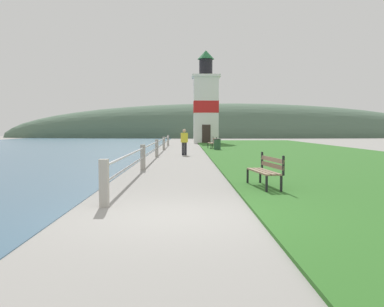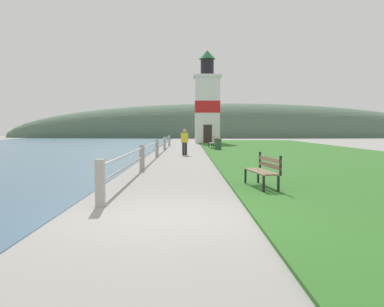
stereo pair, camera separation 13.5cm
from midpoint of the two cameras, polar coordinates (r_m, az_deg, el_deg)
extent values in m
plane|color=gray|center=(7.84, -2.77, -8.44)|extent=(160.00, 160.00, 0.00)
cube|color=#2D6623|center=(27.78, 14.57, 0.02)|extent=(12.00, 57.36, 0.06)
cube|color=#A8A399|center=(8.91, -11.72, -3.88)|extent=(0.18, 0.18, 0.98)
cube|color=#A8A399|center=(16.67, -6.45, -0.48)|extent=(0.18, 0.18, 0.98)
cube|color=#A8A399|center=(24.50, -4.53, 0.76)|extent=(0.18, 0.18, 0.98)
cube|color=#A8A399|center=(32.36, -3.55, 1.39)|extent=(0.18, 0.18, 0.98)
cube|color=#A8A399|center=(40.22, -2.95, 1.78)|extent=(0.18, 0.18, 0.98)
cylinder|color=#B2B2B7|center=(24.49, -4.54, 1.56)|extent=(0.06, 31.50, 0.06)
cylinder|color=#B2B2B7|center=(24.50, -4.53, 0.76)|extent=(0.06, 31.50, 0.06)
cube|color=#846B51|center=(11.34, 8.78, -2.40)|extent=(0.33, 1.77, 0.04)
cube|color=#846B51|center=(11.39, 9.49, -2.39)|extent=(0.33, 1.77, 0.04)
cube|color=#846B51|center=(11.43, 10.19, -2.37)|extent=(0.33, 1.77, 0.04)
cube|color=#846B51|center=(11.43, 10.63, -0.78)|extent=(0.28, 1.77, 0.11)
cube|color=#846B51|center=(11.44, 10.62, -1.57)|extent=(0.28, 1.77, 0.11)
cube|color=black|center=(10.54, 9.90, -4.19)|extent=(0.06, 0.06, 0.45)
cube|color=black|center=(12.18, 7.45, -3.15)|extent=(0.06, 0.06, 0.45)
cube|color=black|center=(10.66, 11.80, -4.13)|extent=(0.06, 0.06, 0.45)
cube|color=black|center=(12.28, 9.12, -3.11)|extent=(0.06, 0.06, 0.45)
cube|color=black|center=(10.62, 12.08, -1.61)|extent=(0.06, 0.06, 0.49)
cube|color=black|center=(12.26, 9.36, -0.92)|extent=(0.06, 0.06, 0.49)
cube|color=#846B51|center=(33.03, 2.64, 1.40)|extent=(0.27, 1.79, 0.04)
cube|color=#846B51|center=(33.05, 2.89, 1.40)|extent=(0.27, 1.79, 0.04)
cube|color=#846B51|center=(33.07, 3.14, 1.40)|extent=(0.27, 1.79, 0.04)
cube|color=#846B51|center=(33.08, 3.29, 1.95)|extent=(0.21, 1.79, 0.11)
cube|color=#846B51|center=(33.08, 3.29, 1.68)|extent=(0.21, 1.79, 0.11)
cube|color=black|center=(32.17, 2.78, 0.91)|extent=(0.05, 0.05, 0.45)
cube|color=black|center=(33.89, 2.37, 1.04)|extent=(0.05, 0.05, 0.45)
cube|color=black|center=(32.23, 3.43, 0.91)|extent=(0.05, 0.05, 0.45)
cube|color=black|center=(33.95, 2.99, 1.04)|extent=(0.05, 0.05, 0.45)
cube|color=black|center=(32.22, 3.52, 1.75)|extent=(0.05, 0.05, 0.49)
cube|color=black|center=(33.94, 3.07, 1.83)|extent=(0.05, 0.05, 0.49)
cube|color=white|center=(46.98, 2.11, 5.75)|extent=(2.64, 2.64, 7.11)
cube|color=red|center=(47.00, 2.11, 6.19)|extent=(2.68, 2.68, 1.28)
cube|color=white|center=(47.28, 2.12, 10.22)|extent=(3.04, 3.04, 0.25)
cylinder|color=black|center=(47.41, 2.13, 11.41)|extent=(1.45, 1.45, 1.75)
cone|color=#23703D|center=(47.62, 2.13, 13.03)|extent=(1.82, 1.82, 0.96)
cube|color=#332823|center=(45.61, 2.18, 2.61)|extent=(0.90, 0.06, 2.00)
cylinder|color=#28282D|center=(25.51, -1.01, 0.63)|extent=(0.14, 0.14, 0.76)
cylinder|color=#28282D|center=(25.60, -0.67, 0.64)|extent=(0.14, 0.14, 0.76)
cube|color=yellow|center=(25.53, -0.84, 2.13)|extent=(0.43, 0.37, 0.57)
sphere|color=tan|center=(25.53, -0.84, 3.05)|extent=(0.21, 0.21, 0.21)
cylinder|color=#2D5138|center=(31.10, 3.61, 1.15)|extent=(0.50, 0.50, 0.80)
cylinder|color=black|center=(31.08, 3.61, 1.92)|extent=(0.54, 0.54, 0.04)
ellipsoid|color=#4C6651|center=(76.31, 5.31, 2.15)|extent=(80.00, 16.00, 12.00)
camera|label=1|loc=(0.07, -89.83, 0.01)|focal=40.00mm
camera|label=2|loc=(0.07, 90.17, -0.01)|focal=40.00mm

